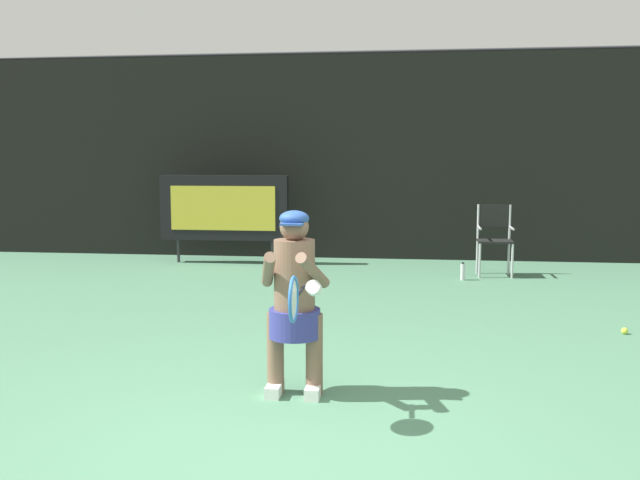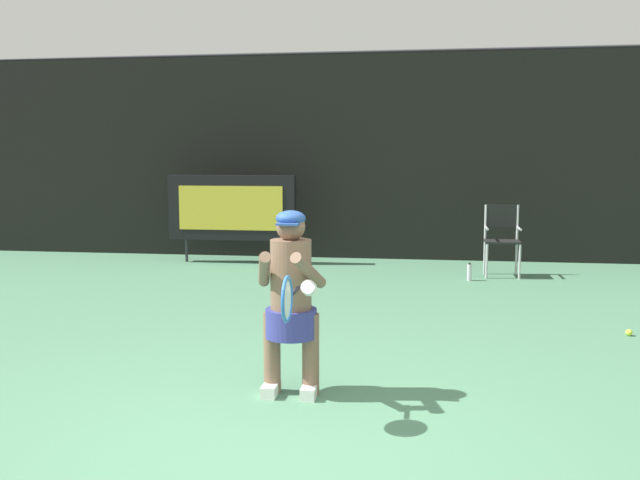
# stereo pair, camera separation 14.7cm
# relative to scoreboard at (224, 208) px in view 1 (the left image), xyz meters

# --- Properties ---
(ground) EXTENTS (18.00, 22.00, 0.03)m
(ground) POSITION_rel_scoreboard_xyz_m (2.39, -7.77, -0.96)
(ground) COLOR #4B7D5D
(backdrop_screen) EXTENTS (18.00, 0.12, 3.66)m
(backdrop_screen) POSITION_rel_scoreboard_xyz_m (2.39, 0.92, 0.86)
(backdrop_screen) COLOR black
(backdrop_screen) RESTS_ON ground
(scoreboard) EXTENTS (2.20, 0.21, 1.50)m
(scoreboard) POSITION_rel_scoreboard_xyz_m (0.00, 0.00, 0.00)
(scoreboard) COLOR black
(scoreboard) RESTS_ON ground
(umpire_chair) EXTENTS (0.52, 0.44, 1.08)m
(umpire_chair) POSITION_rel_scoreboard_xyz_m (4.43, -0.70, -0.33)
(umpire_chair) COLOR #B7B7BC
(umpire_chair) RESTS_ON ground
(water_bottle) EXTENTS (0.07, 0.07, 0.27)m
(water_bottle) POSITION_rel_scoreboard_xyz_m (3.92, -1.21, -0.82)
(water_bottle) COLOR silver
(water_bottle) RESTS_ON ground
(tennis_player) EXTENTS (0.53, 0.61, 1.41)m
(tennis_player) POSITION_rel_scoreboard_xyz_m (2.29, -6.53, -0.19)
(tennis_player) COLOR white
(tennis_player) RESTS_ON ground
(tennis_racket) EXTENTS (0.03, 0.60, 0.31)m
(tennis_racket) POSITION_rel_scoreboard_xyz_m (2.39, -7.18, -0.07)
(tennis_racket) COLOR black
(tennis_ball_spare) EXTENTS (0.07, 0.07, 0.07)m
(tennis_ball_spare) POSITION_rel_scoreboard_xyz_m (5.34, -4.27, -0.91)
(tennis_ball_spare) COLOR #CCDB3D
(tennis_ball_spare) RESTS_ON ground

